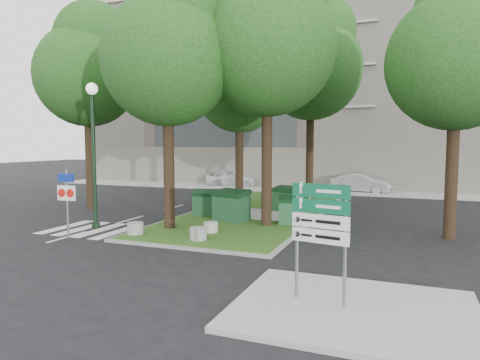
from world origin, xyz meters
The scene contains 26 objects.
ground centered at (0.00, 0.00, 0.00)m, with size 120.00×120.00×0.00m, color black.
median_island centered at (0.50, 8.00, 0.06)m, with size 6.00×16.00×0.12m, color #244513.
median_kerb centered at (0.50, 8.00, 0.05)m, with size 6.30×16.30×0.10m, color gray.
sidewalk_corner centered at (6.50, -3.50, 0.06)m, with size 5.00×4.00×0.12m, color #999993.
building_sidewalk centered at (0.00, 18.50, 0.06)m, with size 42.00×3.00×0.12m, color #999993.
zebra_crossing centered at (-3.75, 1.50, 0.01)m, with size 5.00×3.00×0.01m, color silver.
apartment_building centered at (0.00, 26.00, 8.00)m, with size 41.00×12.00×16.00m, color #BAAD8B.
tree_median_near_left centered at (-1.41, 2.56, 7.32)m, with size 5.20×5.20×10.53m.
tree_median_near_right centered at (2.09, 4.56, 7.99)m, with size 5.60×5.60×11.46m.
tree_median_mid centered at (-0.91, 9.06, 6.98)m, with size 4.80×4.80×9.99m.
tree_median_far centered at (2.29, 12.06, 8.32)m, with size 5.80×5.80×11.93m.
tree_street_left centered at (-8.41, 6.06, 7.65)m, with size 5.40×5.40×11.00m.
tree_street_right centered at (9.09, 5.06, 6.98)m, with size 5.00×5.00×10.06m.
dumpster_a centered at (-1.38, 5.79, 0.71)m, with size 1.51×1.22×1.23m.
dumpster_b centered at (0.22, 4.92, 0.79)m, with size 1.71×1.39×1.39m.
dumpster_c centered at (1.82, 8.40, 0.73)m, with size 1.59×1.32×1.26m.
dumpster_d centered at (3.00, 5.19, 0.70)m, with size 1.48×1.21×1.21m.
bollard_left centered at (-2.10, 0.98, 0.34)m, with size 0.61×0.61×0.43m, color gray.
bollard_right centered at (0.44, 2.31, 0.32)m, with size 0.55×0.55×0.39m, color #A7A7A2.
bollard_mid centered at (0.57, 0.99, 0.34)m, with size 0.61×0.61×0.44m, color gray.
litter_bin centered at (2.13, 11.73, 0.50)m, with size 0.43×0.43×0.76m, color gold.
street_lamp centered at (-4.67, 1.83, 3.79)m, with size 0.48×0.48×6.02m.
traffic_sign_pole centered at (-4.38, -0.06, 1.66)m, with size 0.77×0.11×2.58m.
directional_sign centered at (5.77, -3.43, 1.84)m, with size 1.28×0.29×2.59m.
car_white centered at (-5.78, 19.50, 0.70)m, with size 1.66×4.14×1.41m, color silver.
car_silver centered at (4.44, 18.91, 0.69)m, with size 1.45×4.16×1.37m, color #A9AAB1.
Camera 1 is at (7.45, -12.49, 3.58)m, focal length 32.00 mm.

